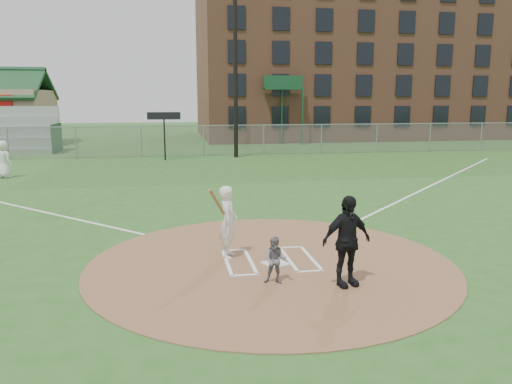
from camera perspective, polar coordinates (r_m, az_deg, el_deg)
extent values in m
plane|color=#28581E|center=(11.63, 1.71, -8.12)|extent=(140.00, 140.00, 0.00)
cylinder|color=#8B6241|center=(11.63, 1.71, -8.07)|extent=(8.40, 8.40, 0.02)
cube|color=silver|center=(11.49, 2.23, -8.17)|extent=(0.65, 0.65, 0.03)
cube|color=white|center=(23.05, 19.42, 0.72)|extent=(17.04, 17.04, 0.01)
imported|color=slate|center=(10.22, 2.24, -7.80)|extent=(0.57, 0.50, 0.98)
imported|color=black|center=(10.14, 10.31, -5.54)|extent=(1.16, 0.69, 1.85)
imported|color=silver|center=(26.60, -26.91, 3.35)|extent=(1.03, 0.99, 1.78)
cube|color=white|center=(11.62, -3.33, -8.03)|extent=(0.08, 1.80, 0.01)
cube|color=white|center=(11.69, -0.62, -7.89)|extent=(0.08, 1.80, 0.01)
cube|color=white|center=(12.50, -2.52, -6.66)|extent=(0.62, 0.08, 0.01)
cube|color=white|center=(10.81, -1.28, -9.46)|extent=(0.62, 0.08, 0.01)
cube|color=white|center=(11.99, 6.29, -7.47)|extent=(0.08, 1.80, 0.01)
cube|color=white|center=(11.86, 3.71, -7.64)|extent=(0.08, 1.80, 0.01)
cube|color=white|center=(12.75, 3.95, -6.32)|extent=(0.62, 0.08, 0.01)
cube|color=white|center=(11.10, 6.18, -8.97)|extent=(0.62, 0.08, 0.01)
imported|color=white|center=(11.78, -3.18, -3.43)|extent=(0.54, 0.70, 1.71)
cylinder|color=#8F5F39|center=(11.24, -4.49, -1.15)|extent=(0.43, 0.51, 0.70)
cube|color=slate|center=(32.98, -6.00, 5.83)|extent=(56.00, 0.03, 2.00)
cube|color=gray|center=(32.91, -6.03, 7.57)|extent=(56.00, 0.06, 0.06)
cube|color=gray|center=(32.98, -6.00, 5.83)|extent=(56.08, 0.08, 2.00)
cube|color=#194728|center=(37.89, -21.80, 5.75)|extent=(0.08, 3.20, 2.00)
cube|color=brown|center=(52.21, 10.94, 14.60)|extent=(30.00, 16.00, 15.00)
cube|color=black|center=(44.73, 14.58, 15.02)|extent=(26.60, 0.10, 12.20)
cube|color=#194728|center=(41.18, 3.14, 11.70)|extent=(3.20, 1.00, 0.15)
cube|color=#194728|center=(41.69, 2.95, 8.60)|extent=(0.12, 0.12, 4.50)
cube|color=#194728|center=(41.13, 5.31, 8.54)|extent=(0.12, 0.12, 4.50)
cube|color=#194728|center=(41.19, 3.15, 12.46)|extent=(3.20, 0.08, 1.00)
cylinder|color=black|center=(32.15, -2.37, 14.68)|extent=(0.26, 0.26, 12.00)
cylinder|color=black|center=(31.08, -10.41, 5.98)|extent=(0.10, 0.10, 2.60)
cube|color=black|center=(31.01, -10.49, 8.56)|extent=(2.00, 0.10, 0.45)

